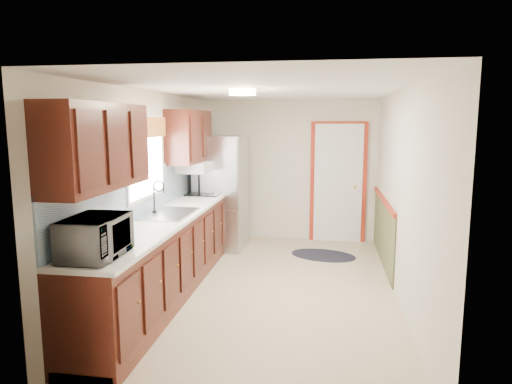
% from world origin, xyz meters
% --- Properties ---
extents(room_shell, '(3.20, 5.20, 2.52)m').
position_xyz_m(room_shell, '(0.00, 0.00, 1.20)').
color(room_shell, tan).
rests_on(room_shell, ground).
extents(kitchen_run, '(0.63, 4.00, 2.20)m').
position_xyz_m(kitchen_run, '(-1.24, -0.29, 0.81)').
color(kitchen_run, '#3B140D').
rests_on(kitchen_run, ground).
extents(back_wall_trim, '(1.12, 2.30, 2.08)m').
position_xyz_m(back_wall_trim, '(0.99, 2.21, 0.89)').
color(back_wall_trim, maroon).
rests_on(back_wall_trim, ground).
extents(ceiling_fixture, '(0.30, 0.30, 0.06)m').
position_xyz_m(ceiling_fixture, '(-0.30, -0.20, 2.36)').
color(ceiling_fixture, '#FFD88C').
rests_on(ceiling_fixture, room_shell).
extents(microwave, '(0.35, 0.62, 0.41)m').
position_xyz_m(microwave, '(-1.20, -1.95, 1.15)').
color(microwave, white).
rests_on(microwave, kitchen_run).
extents(refrigerator, '(0.78, 0.77, 1.81)m').
position_xyz_m(refrigerator, '(-1.02, 1.75, 0.91)').
color(refrigerator, '#B7B7BC').
rests_on(refrigerator, ground).
extents(rug, '(1.13, 0.87, 0.01)m').
position_xyz_m(rug, '(0.63, 1.52, 0.01)').
color(rug, black).
rests_on(rug, ground).
extents(cooktop, '(0.50, 0.60, 0.02)m').
position_xyz_m(cooktop, '(-1.19, 1.40, 0.95)').
color(cooktop, black).
rests_on(cooktop, kitchen_run).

